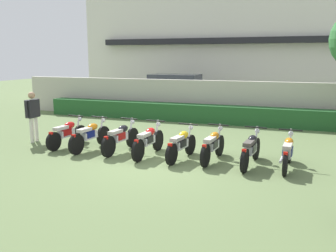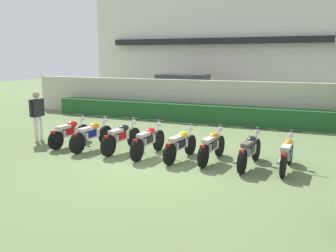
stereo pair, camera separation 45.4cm
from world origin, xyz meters
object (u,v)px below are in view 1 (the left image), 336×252
(motorcycle_in_row_0, at_px, (67,133))
(motorcycle_in_row_3, at_px, (148,140))
(motorcycle_in_row_6, at_px, (251,149))
(motorcycle_in_row_7, at_px, (288,152))
(parked_car, at_px, (178,91))
(motorcycle_in_row_5, at_px, (213,145))
(motorcycle_in_row_1, at_px, (90,135))
(motorcycle_in_row_2, at_px, (121,137))
(motorcycle_in_row_4, at_px, (181,144))
(inspector_person, at_px, (33,112))

(motorcycle_in_row_0, height_order, motorcycle_in_row_3, motorcycle_in_row_3)
(motorcycle_in_row_6, bearing_deg, motorcycle_in_row_7, -81.46)
(motorcycle_in_row_7, bearing_deg, parked_car, 35.92)
(motorcycle_in_row_5, bearing_deg, motorcycle_in_row_0, 95.44)
(motorcycle_in_row_1, xyz_separation_m, motorcycle_in_row_2, (1.02, 0.06, 0.00))
(motorcycle_in_row_0, distance_m, motorcycle_in_row_6, 5.78)
(motorcycle_in_row_1, xyz_separation_m, motorcycle_in_row_7, (5.81, 0.03, -0.01))
(motorcycle_in_row_0, distance_m, motorcycle_in_row_2, 1.93)
(parked_car, distance_m, motorcycle_in_row_1, 9.66)
(motorcycle_in_row_0, relative_size, motorcycle_in_row_1, 0.94)
(parked_car, bearing_deg, motorcycle_in_row_3, -76.93)
(motorcycle_in_row_1, bearing_deg, motorcycle_in_row_5, -83.23)
(motorcycle_in_row_1, height_order, motorcycle_in_row_4, motorcycle_in_row_1)
(parked_car, xyz_separation_m, motorcycle_in_row_1, (0.34, -9.64, -0.48))
(motorcycle_in_row_0, distance_m, inspector_person, 1.57)
(motorcycle_in_row_4, bearing_deg, motorcycle_in_row_2, 93.66)
(motorcycle_in_row_2, height_order, motorcycle_in_row_3, motorcycle_in_row_3)
(parked_car, distance_m, motorcycle_in_row_3, 9.98)
(motorcycle_in_row_3, xyz_separation_m, motorcycle_in_row_7, (3.84, 0.08, -0.01))
(motorcycle_in_row_1, height_order, motorcycle_in_row_3, motorcycle_in_row_3)
(motorcycle_in_row_0, xyz_separation_m, motorcycle_in_row_3, (2.87, -0.13, 0.01))
(motorcycle_in_row_4, bearing_deg, motorcycle_in_row_5, -72.65)
(motorcycle_in_row_4, bearing_deg, motorcycle_in_row_1, 96.25)
(motorcycle_in_row_5, height_order, motorcycle_in_row_7, motorcycle_in_row_5)
(inspector_person, bearing_deg, motorcycle_in_row_0, -7.26)
(motorcycle_in_row_1, bearing_deg, motorcycle_in_row_6, -84.13)
(motorcycle_in_row_7, bearing_deg, motorcycle_in_row_4, 95.78)
(motorcycle_in_row_5, distance_m, motorcycle_in_row_6, 1.04)
(parked_car, bearing_deg, motorcycle_in_row_1, -88.33)
(motorcycle_in_row_4, height_order, inspector_person, inspector_person)
(motorcycle_in_row_1, relative_size, motorcycle_in_row_3, 1.00)
(motorcycle_in_row_1, distance_m, motorcycle_in_row_2, 1.03)
(motorcycle_in_row_1, distance_m, motorcycle_in_row_3, 1.97)
(parked_car, height_order, motorcycle_in_row_4, parked_car)
(motorcycle_in_row_2, relative_size, inspector_person, 1.13)
(motorcycle_in_row_4, height_order, motorcycle_in_row_6, motorcycle_in_row_6)
(motorcycle_in_row_2, bearing_deg, motorcycle_in_row_3, -89.91)
(motorcycle_in_row_1, xyz_separation_m, motorcycle_in_row_6, (4.88, -0.01, -0.00))
(motorcycle_in_row_3, distance_m, motorcycle_in_row_5, 1.88)
(motorcycle_in_row_7, bearing_deg, motorcycle_in_row_0, 92.89)
(parked_car, xyz_separation_m, motorcycle_in_row_5, (4.19, -9.59, -0.49))
(inspector_person, bearing_deg, motorcycle_in_row_5, -1.98)
(motorcycle_in_row_0, height_order, motorcycle_in_row_4, same)
(parked_car, height_order, motorcycle_in_row_3, parked_car)
(motorcycle_in_row_4, bearing_deg, parked_car, 26.85)
(motorcycle_in_row_0, bearing_deg, motorcycle_in_row_1, -89.39)
(inspector_person, bearing_deg, motorcycle_in_row_3, -4.19)
(motorcycle_in_row_2, distance_m, motorcycle_in_row_7, 4.78)
(motorcycle_in_row_1, distance_m, motorcycle_in_row_6, 4.88)
(motorcycle_in_row_7, relative_size, inspector_person, 1.08)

